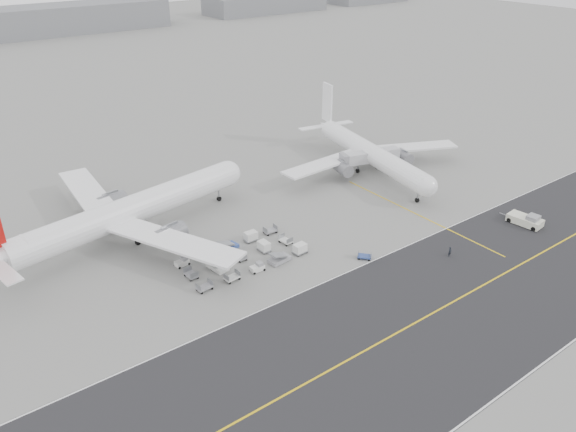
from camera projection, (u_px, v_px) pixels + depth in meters
ground at (316, 276)px, 91.82m from camera, size 700.00×700.00×0.00m
taxiway at (421, 320)px, 81.69m from camera, size 220.00×59.00×0.03m
horizon_buildings at (45, 35)px, 292.58m from camera, size 520.00×28.00×28.00m
airliner_a at (126, 212)px, 100.42m from camera, size 53.55×52.53×18.61m
airliner_b at (369, 152)px, 128.81m from camera, size 44.98×45.88×15.97m
pushback_tug at (526, 220)px, 107.11m from camera, size 3.72×8.45×2.39m
jet_bridge at (371, 157)px, 127.75m from camera, size 15.28×6.45×5.71m
gse_cluster at (242, 260)px, 96.30m from camera, size 26.79×17.50×1.92m
stray_dolly at (364, 259)px, 96.61m from camera, size 2.60×2.71×1.44m
ground_crew_a at (450, 252)px, 96.82m from camera, size 0.71×0.49×1.88m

